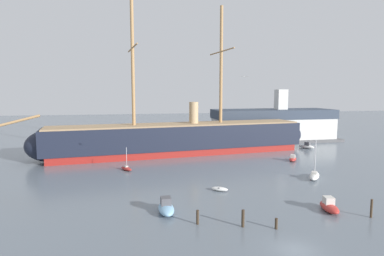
{
  "coord_description": "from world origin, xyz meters",
  "views": [
    {
      "loc": [
        -15.95,
        -27.66,
        15.5
      ],
      "look_at": [
        -2.83,
        37.33,
        8.03
      ],
      "focal_mm": 30.37,
      "sensor_mm": 36.0,
      "label": 1
    }
  ],
  "objects_px": {
    "tall_ship": "(179,138)",
    "mooring_piling_right_pair": "(198,217)",
    "mooring_piling_left_pair": "(371,208)",
    "mooring_piling_midwater": "(276,224)",
    "seagull_in_flight": "(244,77)",
    "sailboat_alongside_bow": "(126,168)",
    "mooring_piling_nearest": "(243,218)",
    "sailboat_mid_right": "(314,176)",
    "motorboat_foreground_left": "(166,208)",
    "motorboat_alongside_stern": "(293,159)",
    "motorboat_far_right": "(307,146)",
    "motorboat_far_left": "(68,153)",
    "motorboat_foreground_right": "(329,206)",
    "dockside_warehouse_right": "(273,125)",
    "dinghy_near_centre": "(220,189)"
  },
  "relations": [
    {
      "from": "dinghy_near_centre",
      "to": "mooring_piling_right_pair",
      "type": "relative_size",
      "value": 1.69
    },
    {
      "from": "dinghy_near_centre",
      "to": "motorboat_foreground_left",
      "type": "bearing_deg",
      "value": -140.99
    },
    {
      "from": "motorboat_foreground_left",
      "to": "sailboat_mid_right",
      "type": "bearing_deg",
      "value": 21.61
    },
    {
      "from": "seagull_in_flight",
      "to": "sailboat_alongside_bow",
      "type": "bearing_deg",
      "value": 127.55
    },
    {
      "from": "sailboat_mid_right",
      "to": "dinghy_near_centre",
      "type": "bearing_deg",
      "value": -169.33
    },
    {
      "from": "mooring_piling_nearest",
      "to": "mooring_piling_midwater",
      "type": "distance_m",
      "value": 3.75
    },
    {
      "from": "dinghy_near_centre",
      "to": "seagull_in_flight",
      "type": "height_order",
      "value": "seagull_in_flight"
    },
    {
      "from": "motorboat_foreground_right",
      "to": "mooring_piling_midwater",
      "type": "height_order",
      "value": "motorboat_foreground_right"
    },
    {
      "from": "tall_ship",
      "to": "motorboat_foreground_right",
      "type": "distance_m",
      "value": 44.44
    },
    {
      "from": "seagull_in_flight",
      "to": "motorboat_foreground_left",
      "type": "bearing_deg",
      "value": -165.63
    },
    {
      "from": "sailboat_mid_right",
      "to": "sailboat_alongside_bow",
      "type": "relative_size",
      "value": 1.5
    },
    {
      "from": "motorboat_far_left",
      "to": "motorboat_far_right",
      "type": "distance_m",
      "value": 62.27
    },
    {
      "from": "sailboat_alongside_bow",
      "to": "motorboat_alongside_stern",
      "type": "xyz_separation_m",
      "value": [
        36.61,
        1.42,
        0.13
      ]
    },
    {
      "from": "motorboat_foreground_left",
      "to": "dockside_warehouse_right",
      "type": "bearing_deg",
      "value": 53.51
    },
    {
      "from": "sailboat_alongside_bow",
      "to": "mooring_piling_left_pair",
      "type": "bearing_deg",
      "value": -45.92
    },
    {
      "from": "motorboat_far_left",
      "to": "mooring_piling_left_pair",
      "type": "height_order",
      "value": "mooring_piling_left_pair"
    },
    {
      "from": "dinghy_near_centre",
      "to": "motorboat_foreground_right",
      "type": "bearing_deg",
      "value": -43.66
    },
    {
      "from": "motorboat_foreground_left",
      "to": "mooring_piling_nearest",
      "type": "relative_size",
      "value": 2.33
    },
    {
      "from": "mooring_piling_midwater",
      "to": "motorboat_foreground_right",
      "type": "bearing_deg",
      "value": 22.36
    },
    {
      "from": "tall_ship",
      "to": "mooring_piling_nearest",
      "type": "bearing_deg",
      "value": -89.79
    },
    {
      "from": "dinghy_near_centre",
      "to": "seagull_in_flight",
      "type": "xyz_separation_m",
      "value": [
        1.96,
        -4.66,
        17.24
      ]
    },
    {
      "from": "mooring_piling_right_pair",
      "to": "dockside_warehouse_right",
      "type": "xyz_separation_m",
      "value": [
        37.42,
        59.18,
        4.13
      ]
    },
    {
      "from": "motorboat_far_right",
      "to": "dockside_warehouse_right",
      "type": "bearing_deg",
      "value": 100.06
    },
    {
      "from": "tall_ship",
      "to": "motorboat_alongside_stern",
      "type": "bearing_deg",
      "value": -29.46
    },
    {
      "from": "motorboat_foreground_right",
      "to": "sailboat_alongside_bow",
      "type": "xyz_separation_m",
      "value": [
        -25.93,
        27.61,
        -0.24
      ]
    },
    {
      "from": "tall_ship",
      "to": "mooring_piling_nearest",
      "type": "relative_size",
      "value": 37.64
    },
    {
      "from": "mooring_piling_midwater",
      "to": "seagull_in_flight",
      "type": "height_order",
      "value": "seagull_in_flight"
    },
    {
      "from": "dinghy_near_centre",
      "to": "motorboat_far_right",
      "type": "height_order",
      "value": "motorboat_far_right"
    },
    {
      "from": "sailboat_mid_right",
      "to": "mooring_piling_left_pair",
      "type": "xyz_separation_m",
      "value": [
        -3.24,
        -17.6,
        0.57
      ]
    },
    {
      "from": "tall_ship",
      "to": "mooring_piling_right_pair",
      "type": "relative_size",
      "value": 44.72
    },
    {
      "from": "seagull_in_flight",
      "to": "mooring_piling_right_pair",
      "type": "bearing_deg",
      "value": -138.47
    },
    {
      "from": "motorboat_foreground_left",
      "to": "motorboat_alongside_stern",
      "type": "relative_size",
      "value": 1.26
    },
    {
      "from": "motorboat_alongside_stern",
      "to": "motorboat_far_right",
      "type": "distance_m",
      "value": 18.3
    },
    {
      "from": "motorboat_far_left",
      "to": "seagull_in_flight",
      "type": "xyz_separation_m",
      "value": [
        30.17,
        -39.18,
        17.0
      ]
    },
    {
      "from": "sailboat_alongside_bow",
      "to": "motorboat_alongside_stern",
      "type": "distance_m",
      "value": 36.63
    },
    {
      "from": "sailboat_mid_right",
      "to": "mooring_piling_nearest",
      "type": "xyz_separation_m",
      "value": [
        -19.76,
        -17.12,
        0.43
      ]
    },
    {
      "from": "tall_ship",
      "to": "mooring_piling_left_pair",
      "type": "relative_size",
      "value": 32.88
    },
    {
      "from": "sailboat_mid_right",
      "to": "mooring_piling_nearest",
      "type": "height_order",
      "value": "sailboat_mid_right"
    },
    {
      "from": "mooring_piling_nearest",
      "to": "mooring_piling_midwater",
      "type": "xyz_separation_m",
      "value": [
        3.51,
        -1.28,
        -0.39
      ]
    },
    {
      "from": "motorboat_alongside_stern",
      "to": "dockside_warehouse_right",
      "type": "bearing_deg",
      "value": 72.97
    },
    {
      "from": "mooring_piling_left_pair",
      "to": "dockside_warehouse_right",
      "type": "height_order",
      "value": "dockside_warehouse_right"
    },
    {
      "from": "mooring_piling_midwater",
      "to": "sailboat_alongside_bow",
      "type": "bearing_deg",
      "value": 117.9
    },
    {
      "from": "sailboat_mid_right",
      "to": "motorboat_foreground_right",
      "type": "bearing_deg",
      "value": -115.55
    },
    {
      "from": "tall_ship",
      "to": "motorboat_far_right",
      "type": "relative_size",
      "value": 16.64
    },
    {
      "from": "mooring_piling_left_pair",
      "to": "mooring_piling_midwater",
      "type": "bearing_deg",
      "value": -176.47
    },
    {
      "from": "mooring_piling_midwater",
      "to": "tall_ship",
      "type": "bearing_deg",
      "value": 94.54
    },
    {
      "from": "tall_ship",
      "to": "mooring_piling_midwater",
      "type": "xyz_separation_m",
      "value": [
        3.67,
        -46.2,
        -3.31
      ]
    },
    {
      "from": "tall_ship",
      "to": "dockside_warehouse_right",
      "type": "relative_size",
      "value": 1.87
    },
    {
      "from": "mooring_piling_nearest",
      "to": "mooring_piling_right_pair",
      "type": "bearing_deg",
      "value": 160.12
    },
    {
      "from": "dinghy_near_centre",
      "to": "mooring_piling_right_pair",
      "type": "bearing_deg",
      "value": -117.41
    }
  ]
}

